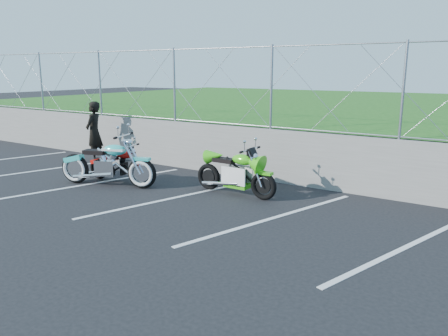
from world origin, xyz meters
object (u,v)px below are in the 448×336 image
Objects in this scene: cruiser_turquoise at (109,165)px; person_standing at (94,132)px; naked_orange at (120,166)px; sportbike_green at (236,175)px.

person_standing is at bearing 128.23° from cruiser_turquoise.
sportbike_green reaches higher than naked_orange.
cruiser_turquoise is at bearing -159.47° from sportbike_green.
person_standing is (-2.40, 1.31, 0.50)m from naked_orange.
person_standing reaches higher than naked_orange.
naked_orange is 0.92× the size of sportbike_green.
cruiser_turquoise is at bearing -87.67° from naked_orange.
cruiser_turquoise is 3.01m from person_standing.
naked_orange is 1.05× the size of person_standing.
person_standing is at bearing 174.28° from sportbike_green.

